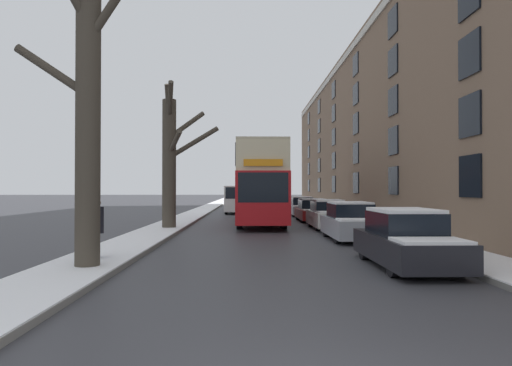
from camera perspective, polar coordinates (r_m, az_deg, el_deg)
name	(u,v)px	position (r m, az deg, el deg)	size (l,w,h in m)	color
sidewalk_left	(214,205)	(56.48, -5.27, -2.74)	(2.01, 130.00, 0.16)	slate
sidewalk_right	(297,205)	(56.66, 5.16, -2.73)	(2.01, 130.00, 0.16)	slate
terrace_facade_right	(404,134)	(35.78, 18.03, 5.79)	(9.10, 52.21, 12.17)	#7A604C
bare_tree_left_0	(87,92)	(12.07, -20.42, 10.59)	(3.30, 2.18, 9.18)	#423A30
bare_tree_left_1	(171,158)	(22.69, -10.57, 3.08)	(2.75, 2.73, 7.03)	#423A30
double_decker_bus	(260,181)	(26.10, 0.50, 0.31)	(2.60, 10.54, 4.45)	red
parked_car_0	(406,241)	(12.48, 18.27, -6.84)	(1.74, 4.34, 1.51)	black
parked_car_1	(351,222)	(18.55, 11.74, -4.85)	(1.75, 4.14, 1.51)	#9EA3AD
parked_car_2	(328,215)	(23.59, 8.96, -4.00)	(1.69, 4.38, 1.49)	silver
parked_car_3	(312,211)	(29.04, 7.06, -3.46)	(1.79, 4.54, 1.42)	maroon
parked_car_4	(302,207)	(34.46, 5.77, -3.02)	(1.75, 4.22, 1.46)	#9EA3AD
oncoming_van	(237,198)	(38.39, -2.37, -1.95)	(1.93, 5.73, 2.27)	white
pedestrian_left_sidewalk	(96,228)	(13.19, -19.32, -5.30)	(0.38, 0.38, 1.76)	navy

